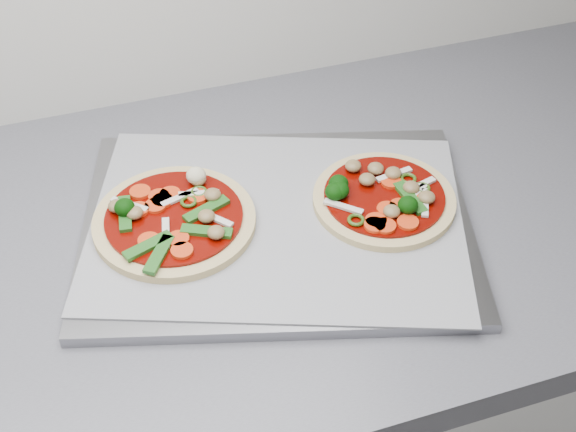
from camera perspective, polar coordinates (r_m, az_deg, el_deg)
name	(u,v)px	position (r m, az deg, el deg)	size (l,w,h in m)	color
baking_tray	(277,225)	(0.94, -0.77, -0.62)	(0.45, 0.33, 0.01)	gray
parchment	(277,219)	(0.93, -0.78, -0.25)	(0.43, 0.31, 0.00)	gray
pizza_left	(174,218)	(0.93, -8.14, -0.14)	(0.21, 0.21, 0.03)	tan
pizza_right	(382,197)	(0.95, 6.73, 1.34)	(0.18, 0.18, 0.03)	tan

